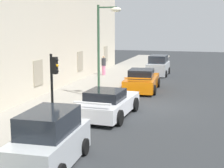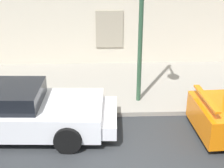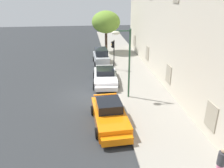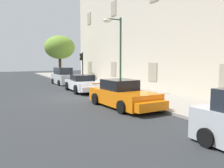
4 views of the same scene
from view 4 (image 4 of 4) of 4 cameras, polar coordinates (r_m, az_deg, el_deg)
ground_plane at (r=16.45m, az=-9.20°, el=-3.19°), size 80.00×80.00×0.00m
sidewalk at (r=18.36m, az=4.40°, el=-1.96°), size 60.00×4.39×0.14m
building_facade at (r=21.12m, az=14.56°, el=17.55°), size 34.22×4.35×13.77m
sportscar_red_lead at (r=19.17m, az=-6.83°, el=-0.03°), size 4.87×2.42×1.35m
sportscar_yellow_flank at (r=12.76m, az=3.01°, el=-2.90°), size 4.97×2.37×1.48m
hatchback_distant at (r=25.18m, az=-11.82°, el=1.73°), size 3.73×1.88×1.78m
tree_far_end at (r=30.34m, az=-12.62°, el=8.68°), size 3.75×3.75×5.46m
traffic_light at (r=22.87m, az=-7.36°, el=5.18°), size 0.22×0.36×3.16m
street_lamp at (r=16.64m, az=0.77°, el=10.40°), size 0.44×1.42×5.38m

